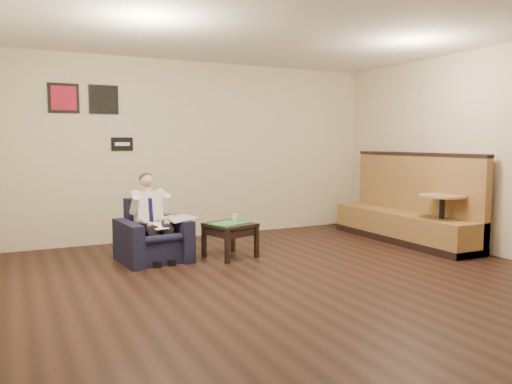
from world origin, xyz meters
name	(u,v)px	position (x,y,z in m)	size (l,w,h in m)	color
ground	(299,280)	(0.00, 0.00, 0.00)	(6.00, 6.00, 0.00)	black
wall_back	(204,150)	(0.00, 3.00, 1.40)	(6.00, 0.02, 2.80)	beige
wall_right	(491,152)	(3.00, 0.00, 1.40)	(0.02, 6.00, 2.80)	beige
ceiling	(301,21)	(0.00, 0.00, 2.80)	(6.00, 6.00, 0.02)	white
seating_sign	(122,144)	(-1.30, 2.98, 1.50)	(0.32, 0.02, 0.20)	black
art_print_left	(64,98)	(-2.10, 2.98, 2.15)	(0.42, 0.03, 0.42)	#B21531
art_print_right	(104,100)	(-1.55, 2.98, 2.15)	(0.42, 0.03, 0.42)	black
armchair	(153,231)	(-1.21, 1.62, 0.40)	(0.82, 0.82, 0.79)	black
seated_man	(156,220)	(-1.20, 1.51, 0.54)	(0.52, 0.77, 1.08)	silver
lap_papers	(159,226)	(-1.19, 1.43, 0.49)	(0.18, 0.26, 0.01)	white
newspaper	(180,218)	(-0.87, 1.57, 0.54)	(0.34, 0.43, 0.01)	silver
side_table	(230,240)	(-0.24, 1.37, 0.23)	(0.56, 0.56, 0.46)	black
green_folder	(229,223)	(-0.26, 1.35, 0.46)	(0.46, 0.33, 0.01)	green
coffee_mug	(235,217)	(-0.09, 1.54, 0.51)	(0.08, 0.08, 0.10)	white
smartphone	(226,221)	(-0.23, 1.54, 0.46)	(0.14, 0.07, 0.01)	black
banquette	(404,198)	(2.59, 1.18, 0.67)	(0.63, 2.63, 1.35)	olive
cafe_table	(441,223)	(2.60, 0.43, 0.40)	(0.64, 0.64, 0.79)	tan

